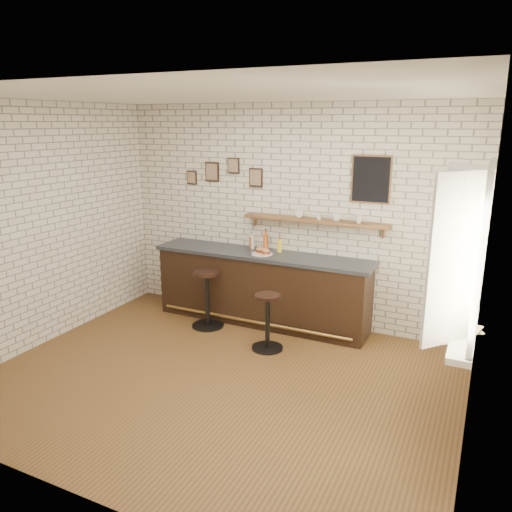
% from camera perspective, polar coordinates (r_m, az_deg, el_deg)
% --- Properties ---
extents(ground, '(5.00, 5.00, 0.00)m').
position_cam_1_polar(ground, '(5.68, -4.22, -13.89)').
color(ground, brown).
rests_on(ground, ground).
extents(bar_counter, '(3.10, 0.65, 1.01)m').
position_cam_1_polar(bar_counter, '(6.97, 0.65, -3.64)').
color(bar_counter, black).
rests_on(bar_counter, ground).
extents(sandwich_plate, '(0.28, 0.28, 0.01)m').
position_cam_1_polar(sandwich_plate, '(6.75, 0.71, 0.24)').
color(sandwich_plate, white).
rests_on(sandwich_plate, bar_counter).
extents(ciabatta_sandwich, '(0.24, 0.17, 0.07)m').
position_cam_1_polar(ciabatta_sandwich, '(6.74, 0.79, 0.59)').
color(ciabatta_sandwich, tan).
rests_on(ciabatta_sandwich, sandwich_plate).
extents(potato_chips, '(0.26, 0.18, 0.00)m').
position_cam_1_polar(potato_chips, '(6.76, 0.54, 0.32)').
color(potato_chips, '#E7A651').
rests_on(potato_chips, sandwich_plate).
extents(bitters_bottle_brown, '(0.07, 0.07, 0.22)m').
position_cam_1_polar(bitters_bottle_brown, '(7.04, -0.52, 1.55)').
color(bitters_bottle_brown, brown).
rests_on(bitters_bottle_brown, bar_counter).
extents(bitters_bottle_white, '(0.06, 0.06, 0.25)m').
position_cam_1_polar(bitters_bottle_white, '(7.03, -0.48, 1.64)').
color(bitters_bottle_white, beige).
rests_on(bitters_bottle_white, bar_counter).
extents(bitters_bottle_amber, '(0.07, 0.07, 0.30)m').
position_cam_1_polar(bitters_bottle_amber, '(6.94, 1.11, 1.64)').
color(bitters_bottle_amber, '#B14D1C').
rests_on(bitters_bottle_amber, bar_counter).
extents(condiment_bottle_yellow, '(0.06, 0.06, 0.20)m').
position_cam_1_polar(condiment_bottle_yellow, '(6.87, 2.69, 1.16)').
color(condiment_bottle_yellow, yellow).
rests_on(condiment_bottle_yellow, bar_counter).
extents(bar_stool_left, '(0.44, 0.44, 0.80)m').
position_cam_1_polar(bar_stool_left, '(6.88, -5.61, -4.69)').
color(bar_stool_left, black).
rests_on(bar_stool_left, ground).
extents(bar_stool_right, '(0.40, 0.40, 0.71)m').
position_cam_1_polar(bar_stool_right, '(6.20, 1.33, -7.32)').
color(bar_stool_right, black).
rests_on(bar_stool_right, ground).
extents(wall_shelf, '(2.00, 0.18, 0.18)m').
position_cam_1_polar(wall_shelf, '(6.66, 6.71, 4.01)').
color(wall_shelf, brown).
rests_on(wall_shelf, ground).
extents(shelf_cup_a, '(0.14, 0.14, 0.10)m').
position_cam_1_polar(shelf_cup_a, '(6.72, 4.91, 4.78)').
color(shelf_cup_a, white).
rests_on(shelf_cup_a, wall_shelf).
extents(shelf_cup_b, '(0.12, 0.12, 0.08)m').
position_cam_1_polar(shelf_cup_b, '(6.63, 7.24, 4.49)').
color(shelf_cup_b, white).
rests_on(shelf_cup_b, wall_shelf).
extents(shelf_cup_c, '(0.16, 0.16, 0.10)m').
position_cam_1_polar(shelf_cup_c, '(6.56, 9.14, 4.38)').
color(shelf_cup_c, white).
rests_on(shelf_cup_c, wall_shelf).
extents(shelf_cup_d, '(0.11, 0.11, 0.09)m').
position_cam_1_polar(shelf_cup_d, '(6.49, 11.65, 4.12)').
color(shelf_cup_d, white).
rests_on(shelf_cup_d, wall_shelf).
extents(back_wall_decor, '(2.96, 0.02, 0.56)m').
position_cam_1_polar(back_wall_decor, '(6.71, 5.66, 9.02)').
color(back_wall_decor, black).
rests_on(back_wall_decor, ground).
extents(window_sill, '(0.20, 1.35, 0.06)m').
position_cam_1_polar(window_sill, '(4.95, 22.66, -8.05)').
color(window_sill, white).
rests_on(window_sill, ground).
extents(casement_window, '(0.40, 1.30, 1.56)m').
position_cam_1_polar(casement_window, '(4.72, 23.06, 0.42)').
color(casement_window, white).
rests_on(casement_window, ground).
extents(book_lower, '(0.23, 0.26, 0.02)m').
position_cam_1_polar(book_lower, '(4.91, 22.45, -7.72)').
color(book_lower, tan).
rests_on(book_lower, window_sill).
extents(book_upper, '(0.20, 0.25, 0.02)m').
position_cam_1_polar(book_upper, '(4.91, 22.48, -7.48)').
color(book_upper, tan).
rests_on(book_upper, book_lower).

